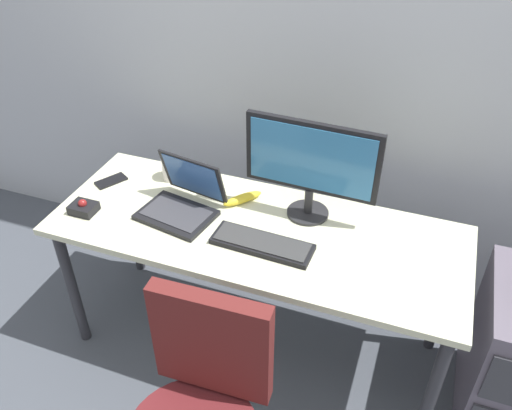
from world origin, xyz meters
The scene contains 10 objects.
ground_plane centered at (0.00, 0.00, 0.00)m, with size 8.00×8.00×0.00m, color #474B54.
back_wall centered at (0.00, 0.68, 1.40)m, with size 6.00×0.10×2.80m, color #B2B6BE.
desk centered at (0.00, 0.00, 0.65)m, with size 1.74×0.66×0.72m.
monitor_main centered at (0.18, 0.17, 0.98)m, with size 0.56×0.18×0.44m.
keyboard centered at (0.06, -0.10, 0.74)m, with size 0.42×0.15×0.03m.
laptop centered at (-0.34, 0.00, 0.78)m, with size 0.35×0.33×0.23m.
trackball_mouse centered at (-0.74, -0.15, 0.75)m, with size 0.11×0.09×0.07m.
coffee_mug centered at (-0.50, 0.22, 0.78)m, with size 0.10×0.09×0.11m.
cell_phone centered at (-0.76, 0.09, 0.73)m, with size 0.07×0.14×0.01m, color black.
banana centered at (-0.12, 0.15, 0.74)m, with size 0.19×0.04×0.04m, color yellow.
Camera 1 is at (0.59, -1.62, 2.12)m, focal length 37.23 mm.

